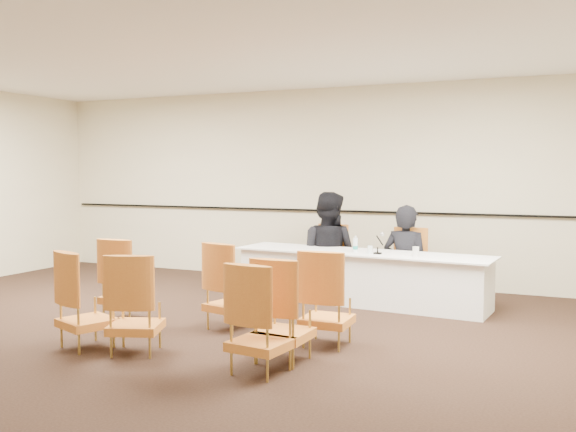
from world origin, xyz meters
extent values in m
plane|color=black|center=(0.00, 0.00, 0.00)|extent=(10.00, 10.00, 0.00)
plane|color=white|center=(0.00, 0.00, 3.00)|extent=(10.00, 10.00, 0.00)
cube|color=beige|center=(0.00, 4.00, 1.50)|extent=(10.00, 0.04, 3.00)
cube|color=black|center=(0.00, 3.96, 1.10)|extent=(9.80, 0.04, 0.03)
imported|color=black|center=(1.46, 3.01, 0.40)|extent=(0.68, 0.49, 1.75)
imported|color=black|center=(0.31, 3.10, 0.50)|extent=(0.93, 0.74, 1.85)
cube|color=white|center=(1.56, 2.47, 0.68)|extent=(0.35, 0.30, 0.00)
cylinder|color=white|center=(1.15, 2.39, 0.72)|extent=(0.07, 0.07, 0.10)
cylinder|color=silver|center=(1.75, 2.31, 0.74)|extent=(0.08, 0.08, 0.12)
camera|label=1|loc=(3.50, -5.37, 1.71)|focal=40.00mm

